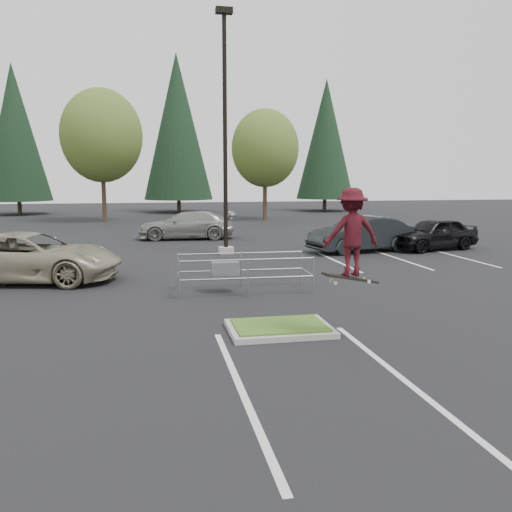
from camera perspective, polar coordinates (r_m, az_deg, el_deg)
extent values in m
plane|color=black|center=(11.83, 2.49, -7.93)|extent=(120.00, 120.00, 0.00)
cube|color=gray|center=(11.81, 2.49, -7.65)|extent=(2.20, 1.60, 0.12)
cube|color=#38631F|center=(11.79, 2.49, -7.30)|extent=(1.95, 1.35, 0.05)
cube|color=silver|center=(20.39, -16.04, -1.32)|extent=(0.12, 5.20, 0.01)
cube|color=silver|center=(20.80, -23.47, -1.50)|extent=(0.12, 5.20, 0.01)
cube|color=silver|center=(21.54, 8.54, -0.58)|extent=(0.12, 5.20, 0.01)
cube|color=silver|center=(22.58, 15.01, -0.36)|extent=(0.12, 5.20, 0.01)
cube|color=silver|center=(23.88, 20.85, -0.16)|extent=(0.12, 5.20, 0.01)
cube|color=silver|center=(8.79, -1.62, -13.78)|extent=(0.12, 6.00, 0.01)
cube|color=silver|center=(9.58, 14.91, -12.17)|extent=(0.12, 6.00, 0.01)
cube|color=gray|center=(23.47, -3.18, 0.60)|extent=(0.60, 0.60, 0.30)
cylinder|color=black|center=(23.31, -3.28, 12.49)|extent=(0.18, 0.18, 10.00)
cube|color=black|center=(24.19, -3.39, 24.39)|extent=(0.70, 0.35, 0.25)
cylinder|color=#38281C|center=(41.70, -15.71, 5.90)|extent=(0.32, 0.32, 3.50)
ellipsoid|color=#406525|center=(41.77, -15.96, 12.09)|extent=(5.89, 5.89, 6.77)
sphere|color=#406525|center=(41.38, -15.11, 11.14)|extent=(3.68, 3.68, 3.68)
sphere|color=#406525|center=(42.18, -16.57, 11.27)|extent=(4.05, 4.05, 4.05)
cylinder|color=#38281C|center=(41.78, 0.94, 5.90)|extent=(0.32, 0.32, 3.04)
ellipsoid|color=#406525|center=(41.80, 0.96, 11.28)|extent=(5.12, 5.12, 5.89)
sphere|color=#406525|center=(41.61, 1.86, 10.41)|extent=(3.20, 3.20, 3.20)
sphere|color=#406525|center=(42.07, 0.16, 10.61)|extent=(3.52, 3.52, 3.52)
cylinder|color=#38281C|center=(52.35, -23.62, 4.69)|extent=(0.36, 0.36, 1.20)
cone|color=black|center=(52.41, -24.04, 11.80)|extent=(5.72, 5.72, 11.80)
cylinder|color=#38281C|center=(51.68, -8.11, 5.27)|extent=(0.36, 0.36, 1.20)
cone|color=black|center=(51.80, -8.28, 13.30)|extent=(6.38, 6.38, 13.30)
cylinder|color=#38281C|center=(53.28, 7.23, 5.38)|extent=(0.36, 0.36, 1.20)
cone|color=black|center=(53.33, 7.35, 12.10)|extent=(5.50, 5.50, 11.30)
cylinder|color=gray|center=(14.86, -8.07, -2.48)|extent=(0.06, 0.06, 1.09)
cylinder|color=gray|center=(16.16, -8.24, -1.61)|extent=(0.06, 0.06, 1.09)
cylinder|color=gray|center=(15.04, -0.86, -2.26)|extent=(0.06, 0.06, 1.09)
cylinder|color=gray|center=(16.32, -1.60, -1.42)|extent=(0.06, 0.06, 1.09)
cylinder|color=gray|center=(15.45, 6.08, -2.03)|extent=(0.06, 0.06, 1.09)
cylinder|color=gray|center=(16.70, 4.82, -1.22)|extent=(0.06, 0.06, 1.09)
cylinder|color=gray|center=(15.04, -0.86, -2.35)|extent=(3.78, 0.11, 0.05)
cylinder|color=gray|center=(14.95, -0.86, -0.40)|extent=(3.78, 0.11, 0.05)
cylinder|color=gray|center=(16.33, -1.60, -1.50)|extent=(3.78, 0.11, 0.05)
cylinder|color=gray|center=(16.25, -1.60, 0.30)|extent=(3.78, 0.11, 0.05)
cube|color=gray|center=(15.58, -3.30, -1.39)|extent=(0.81, 0.50, 0.45)
cube|color=black|center=(10.94, 9.89, -2.29)|extent=(1.15, 0.42, 0.25)
cylinder|color=beige|center=(10.73, 8.37, -2.81)|extent=(0.07, 0.04, 0.07)
cylinder|color=beige|center=(10.94, 7.97, -2.58)|extent=(0.07, 0.04, 0.07)
cylinder|color=beige|center=(10.98, 11.80, -2.64)|extent=(0.07, 0.04, 0.07)
cylinder|color=beige|center=(11.18, 11.34, -2.42)|extent=(0.07, 0.04, 0.07)
imported|color=maroon|center=(10.81, 10.02, 2.49)|extent=(1.13, 0.66, 1.74)
imported|color=gray|center=(18.61, -22.81, -0.11)|extent=(6.08, 3.72, 1.57)
imported|color=black|center=(24.46, 11.05, 2.27)|extent=(5.02, 2.61, 1.57)
imported|color=black|center=(25.98, 18.22, 2.25)|extent=(4.63, 2.79, 1.47)
imported|color=gray|center=(29.21, -7.29, 3.24)|extent=(5.25, 2.43, 1.49)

